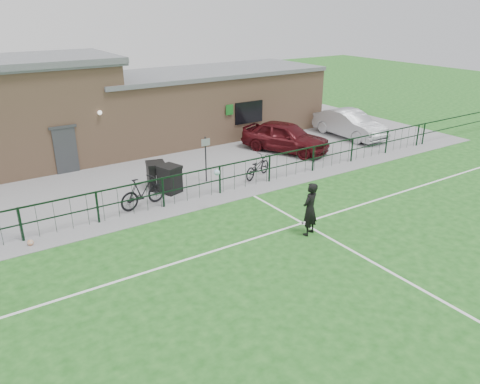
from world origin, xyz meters
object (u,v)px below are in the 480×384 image
bicycle_e (257,167)px  bicycle_d (143,192)px  car_maroon (285,137)px  wheelie_bin_right (170,180)px  wheelie_bin_left (156,176)px  ball_ground (31,243)px  sign_post (206,159)px  car_silver (350,124)px

bicycle_e → bicycle_d: bearing=69.9°
car_maroon → bicycle_d: bearing=172.8°
wheelie_bin_right → bicycle_e: 4.06m
wheelie_bin_left → wheelie_bin_right: 0.77m
bicycle_e → ball_ground: 9.82m
wheelie_bin_right → car_maroon: size_ratio=0.23×
sign_post → car_silver: 10.66m
ball_ground → wheelie_bin_right: bearing=16.2°
wheelie_bin_left → bicycle_d: bearing=-114.6°
ball_ground → bicycle_e: bearing=6.8°
wheelie_bin_right → sign_post: 1.94m
car_silver → wheelie_bin_right: bearing=-170.6°
car_maroon → bicycle_e: bearing=-169.2°
wheelie_bin_left → bicycle_e: bearing=-1.4°
wheelie_bin_right → car_maroon: (7.50, 1.92, 0.26)m
bicycle_e → wheelie_bin_left: bearing=51.1°
car_maroon → ball_ground: (-13.22, -3.57, -0.70)m
wheelie_bin_right → sign_post: bearing=-9.5°
sign_post → bicycle_e: (2.17, -0.78, -0.52)m
bicycle_d → bicycle_e: bicycle_d is taller
bicycle_e → car_silver: bearing=-95.9°
bicycle_d → ball_ground: size_ratio=9.67×
car_maroon → bicycle_e: size_ratio=2.51×
wheelie_bin_right → ball_ground: size_ratio=5.15×
bicycle_e → ball_ground: size_ratio=8.96×
car_maroon → wheelie_bin_left: bearing=164.8°
sign_post → ball_ground: bearing=-165.6°
car_maroon → car_silver: car_maroon is taller
wheelie_bin_left → wheelie_bin_right: size_ratio=0.99×
car_maroon → bicycle_e: (-3.47, -2.41, -0.30)m
ball_ground → sign_post: bearing=14.4°
wheelie_bin_left → bicycle_e: (4.30, -1.21, -0.04)m
wheelie_bin_left → car_maroon: (7.78, 1.20, 0.26)m
bicycle_d → sign_post: bearing=-85.1°
car_silver → ball_ground: (-18.08, -3.76, -0.68)m
wheelie_bin_right → sign_post: (1.86, 0.29, 0.47)m
wheelie_bin_left → wheelie_bin_right: bearing=-54.8°
wheelie_bin_left → car_maroon: car_maroon is taller
wheelie_bin_left → car_maroon: 7.87m
bicycle_d → bicycle_e: bearing=-99.8°
wheelie_bin_right → car_maroon: 7.75m
wheelie_bin_right → ball_ground: wheelie_bin_right is taller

